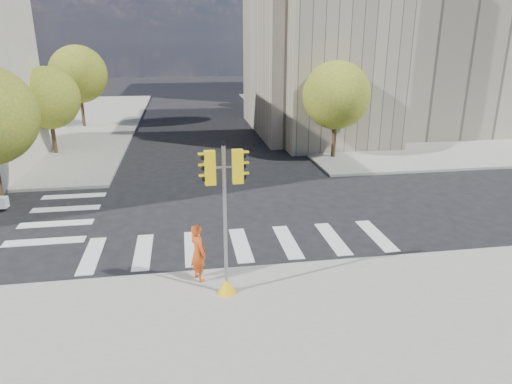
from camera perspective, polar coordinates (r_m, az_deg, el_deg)
ground at (r=19.13m, az=-2.38°, el=-4.09°), size 160.00×160.00×0.00m
sidewalk_far_right at (r=49.35m, az=17.63°, el=9.23°), size 28.00×40.00×0.15m
civic_building at (r=40.69m, az=17.27°, el=17.65°), size 26.00×16.00×19.39m
tree_lw_mid at (r=32.84m, az=-24.56°, el=10.64°), size 4.00×4.00×5.77m
tree_lw_far at (r=42.48m, az=-21.34°, el=13.54°), size 4.80×4.80×6.95m
tree_re_near at (r=29.34m, az=10.02°, el=11.82°), size 4.20×4.20×6.16m
tree_re_mid at (r=40.79m, az=4.44°, el=14.29°), size 4.60×4.60×6.66m
tree_re_far at (r=52.53m, az=1.27°, el=14.76°), size 4.00×4.00×5.88m
lamp_near at (r=33.22m, az=8.63°, el=13.56°), size 0.35×0.18×8.11m
lamp_far at (r=46.72m, az=3.29°, el=15.13°), size 0.35×0.18×8.11m
traffic_signal at (r=13.13m, az=-3.85°, el=-5.10°), size 1.07×0.56×4.61m
photographer at (r=14.39m, az=-7.25°, el=-7.52°), size 0.70×0.80×1.86m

